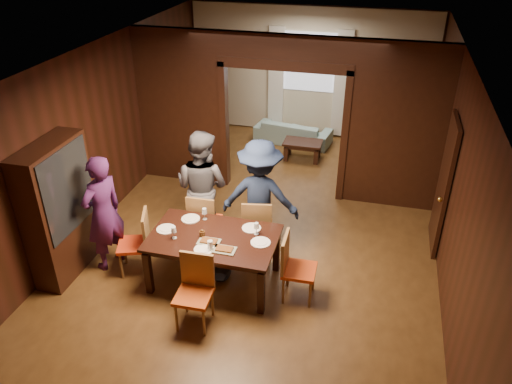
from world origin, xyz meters
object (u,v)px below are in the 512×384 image
(chair_far_r, at_px, (257,225))
(chair_far_l, at_px, (205,219))
(sofa, at_px, (293,132))
(hutch, at_px, (60,210))
(person_purple, at_px, (103,213))
(coffee_table, at_px, (302,150))
(chair_left, at_px, (133,243))
(person_navy, at_px, (260,197))
(chair_near, at_px, (193,294))
(person_grey, at_px, (202,187))
(dining_table, at_px, (214,259))
(chair_right, at_px, (299,268))

(chair_far_r, bearing_deg, chair_far_l, -7.53)
(sofa, bearing_deg, hutch, 75.20)
(person_purple, xyz_separation_m, coffee_table, (2.15, 4.30, -0.69))
(coffee_table, relative_size, chair_left, 0.82)
(person_navy, bearing_deg, hutch, 21.63)
(chair_far_l, height_order, hutch, hutch)
(chair_near, bearing_deg, person_grey, 104.13)
(person_purple, height_order, dining_table, person_purple)
(chair_right, xyz_separation_m, chair_near, (-1.19, -0.84, 0.00))
(person_grey, distance_m, chair_left, 1.34)
(dining_table, relative_size, chair_near, 1.81)
(chair_far_r, bearing_deg, person_navy, -106.61)
(coffee_table, relative_size, chair_far_l, 0.82)
(person_navy, bearing_deg, person_grey, -6.05)
(chair_far_r, bearing_deg, chair_left, 17.98)
(chair_right, bearing_deg, chair_far_l, 61.65)
(chair_near, bearing_deg, chair_right, 33.18)
(chair_far_l, bearing_deg, hutch, 28.46)
(person_navy, distance_m, chair_far_r, 0.44)
(sofa, bearing_deg, chair_right, 110.34)
(coffee_table, xyz_separation_m, chair_far_r, (-0.10, -3.44, 0.28))
(chair_right, xyz_separation_m, chair_far_l, (-1.62, 0.82, 0.00))
(chair_far_r, distance_m, chair_near, 1.75)
(person_navy, bearing_deg, chair_near, 74.52)
(dining_table, bearing_deg, coffee_table, 83.15)
(chair_far_l, relative_size, chair_far_r, 1.00)
(coffee_table, bearing_deg, person_navy, -91.59)
(person_grey, height_order, chair_left, person_grey)
(coffee_table, distance_m, hutch, 5.32)
(chair_right, bearing_deg, person_grey, 57.61)
(person_grey, relative_size, chair_left, 1.91)
(person_purple, bearing_deg, person_grey, 153.64)
(coffee_table, bearing_deg, chair_right, -80.75)
(person_grey, distance_m, sofa, 4.21)
(person_grey, relative_size, chair_far_r, 1.91)
(chair_far_r, bearing_deg, dining_table, 52.76)
(person_grey, bearing_deg, person_navy, -168.96)
(dining_table, distance_m, coffee_table, 4.31)
(sofa, bearing_deg, person_navy, 102.35)
(person_navy, distance_m, chair_far_l, 0.95)
(dining_table, xyz_separation_m, chair_right, (1.22, -0.04, 0.10))
(sofa, relative_size, hutch, 0.86)
(coffee_table, xyz_separation_m, hutch, (-2.68, -4.52, 0.80))
(person_grey, xyz_separation_m, chair_far_l, (0.11, -0.21, -0.44))
(person_grey, height_order, sofa, person_grey)
(person_purple, bearing_deg, chair_far_l, 144.71)
(person_navy, relative_size, chair_right, 1.88)
(dining_table, bearing_deg, chair_left, -177.10)
(chair_left, bearing_deg, person_purple, -115.24)
(chair_left, relative_size, chair_far_l, 1.00)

